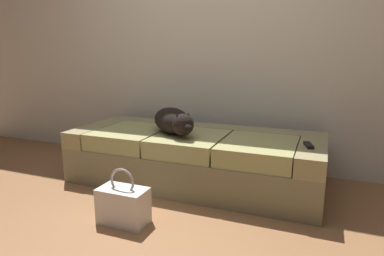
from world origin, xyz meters
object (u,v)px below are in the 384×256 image
(couch, at_px, (194,158))
(dog_dark, at_px, (174,121))
(tv_remote, at_px, (309,145))
(handbag, at_px, (123,205))

(couch, xyz_separation_m, dog_dark, (-0.14, -0.10, 0.33))
(dog_dark, height_order, tv_remote, dog_dark)
(tv_remote, distance_m, handbag, 1.35)
(dog_dark, height_order, handbag, dog_dark)
(couch, relative_size, tv_remote, 13.96)
(couch, xyz_separation_m, handbag, (-0.17, -0.84, -0.09))
(tv_remote, height_order, handbag, tv_remote)
(tv_remote, bearing_deg, handbag, -161.11)
(tv_remote, bearing_deg, dog_dark, 164.30)
(dog_dark, distance_m, handbag, 0.86)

